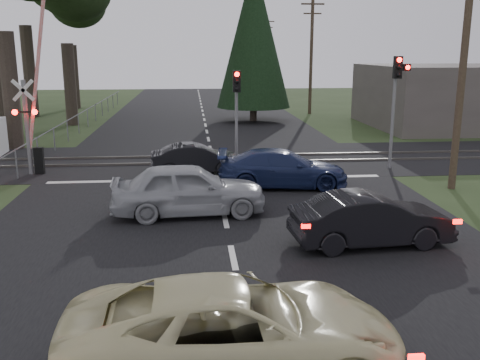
{
  "coord_description": "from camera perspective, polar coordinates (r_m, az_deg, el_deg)",
  "views": [
    {
      "loc": [
        -0.94,
        -12.16,
        4.9
      ],
      "look_at": [
        0.41,
        2.65,
        1.3
      ],
      "focal_mm": 40.0,
      "sensor_mm": 36.0,
      "label": 1
    }
  ],
  "objects": [
    {
      "name": "road",
      "position": [
        22.72,
        -2.72,
        1.14
      ],
      "size": [
        14.0,
        100.0,
        0.01
      ],
      "primitive_type": "cube",
      "color": "black",
      "rests_on": "ground"
    },
    {
      "name": "traffic_signal_center",
      "position": [
        23.02,
        -0.36,
        8.38
      ],
      "size": [
        0.32,
        0.48,
        4.1
      ],
      "color": "slate",
      "rests_on": "ground"
    },
    {
      "name": "crossing_signal",
      "position": [
        23.02,
        -21.24,
        5.59
      ],
      "size": [
        1.62,
        0.38,
        6.96
      ],
      "color": "slate",
      "rests_on": "ground"
    },
    {
      "name": "utility_pole_far",
      "position": [
        67.83,
        2.87,
        13.43
      ],
      "size": [
        1.8,
        0.26,
        9.0
      ],
      "color": "#4C3D2D",
      "rests_on": "ground"
    },
    {
      "name": "silver_car",
      "position": [
        16.36,
        -5.5,
        -0.99
      ],
      "size": [
        4.8,
        2.18,
        1.6
      ],
      "primitive_type": "imported",
      "rotation": [
        0.0,
        0.0,
        1.64
      ],
      "color": "#9B9EA2",
      "rests_on": "ground"
    },
    {
      "name": "traffic_signal_right",
      "position": [
        23.3,
        16.38,
        9.16
      ],
      "size": [
        0.68,
        0.48,
        4.7
      ],
      "color": "slate",
      "rests_on": "ground"
    },
    {
      "name": "utility_pole_mid",
      "position": [
        43.21,
        7.61,
        13.25
      ],
      "size": [
        1.8,
        0.26,
        9.0
      ],
      "color": "#4C3D2D",
      "rests_on": "ground"
    },
    {
      "name": "building_right",
      "position": [
        39.17,
        23.98,
        8.2
      ],
      "size": [
        14.0,
        10.0,
        4.0
      ],
      "primitive_type": "cube",
      "color": "#59514C",
      "rests_on": "ground"
    },
    {
      "name": "blue_sedan",
      "position": [
        19.72,
        4.56,
        1.23
      ],
      "size": [
        4.91,
        2.38,
        1.38
      ],
      "primitive_type": "imported",
      "rotation": [
        0.0,
        0.0,
        1.47
      ],
      "color": "#19244D",
      "rests_on": "ground"
    },
    {
      "name": "rail_corridor",
      "position": [
        24.67,
        -2.93,
        2.14
      ],
      "size": [
        120.0,
        8.0,
        0.01
      ],
      "primitive_type": "cube",
      "color": "black",
      "rests_on": "ground"
    },
    {
      "name": "conifer_tree",
      "position": [
        38.44,
        1.48,
        15.22
      ],
      "size": [
        5.2,
        5.2,
        11.0
      ],
      "color": "#473D33",
      "rests_on": "ground"
    },
    {
      "name": "fence_left",
      "position": [
        35.68,
        -16.31,
        5.16
      ],
      "size": [
        0.1,
        36.0,
        1.2
      ],
      "primitive_type": null,
      "color": "slate",
      "rests_on": "ground"
    },
    {
      "name": "rail_near",
      "position": [
        23.88,
        -2.85,
        1.86
      ],
      "size": [
        120.0,
        0.12,
        0.1
      ],
      "primitive_type": "cube",
      "color": "#59544C",
      "rests_on": "ground"
    },
    {
      "name": "dark_hatchback",
      "position": [
        14.16,
        13.79,
        -4.15
      ],
      "size": [
        4.21,
        1.77,
        1.35
      ],
      "primitive_type": "imported",
      "rotation": [
        0.0,
        0.0,
        1.65
      ],
      "color": "black",
      "rests_on": "ground"
    },
    {
      "name": "cream_coupe",
      "position": [
        8.56,
        -0.75,
        -15.57
      ],
      "size": [
        5.3,
        2.56,
        1.46
      ],
      "primitive_type": "imported",
      "rotation": [
        0.0,
        0.0,
        1.6
      ],
      "color": "beige",
      "rests_on": "ground"
    },
    {
      "name": "ground",
      "position": [
        13.15,
        -0.75,
        -8.28
      ],
      "size": [
        120.0,
        120.0,
        0.0
      ],
      "primitive_type": "plane",
      "color": "#273819",
      "rests_on": "ground"
    },
    {
      "name": "stop_line",
      "position": [
        20.96,
        -2.5,
        0.1
      ],
      "size": [
        13.0,
        0.35,
        0.0
      ],
      "primitive_type": "cube",
      "color": "silver",
      "rests_on": "ground"
    },
    {
      "name": "utility_pole_near",
      "position": [
        20.47,
        22.78,
        12.08
      ],
      "size": [
        1.8,
        0.26,
        9.0
      ],
      "color": "#4C3D2D",
      "rests_on": "ground"
    },
    {
      "name": "dark_car_far",
      "position": [
        21.95,
        -4.71,
        2.27
      ],
      "size": [
        3.77,
        1.57,
        1.21
      ],
      "primitive_type": "imported",
      "rotation": [
        0.0,
        0.0,
        1.65
      ],
      "color": "black",
      "rests_on": "ground"
    },
    {
      "name": "rail_far",
      "position": [
        25.45,
        -3.0,
        2.59
      ],
      "size": [
        120.0,
        0.12,
        0.1
      ],
      "primitive_type": "cube",
      "color": "#59544C",
      "rests_on": "ground"
    }
  ]
}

